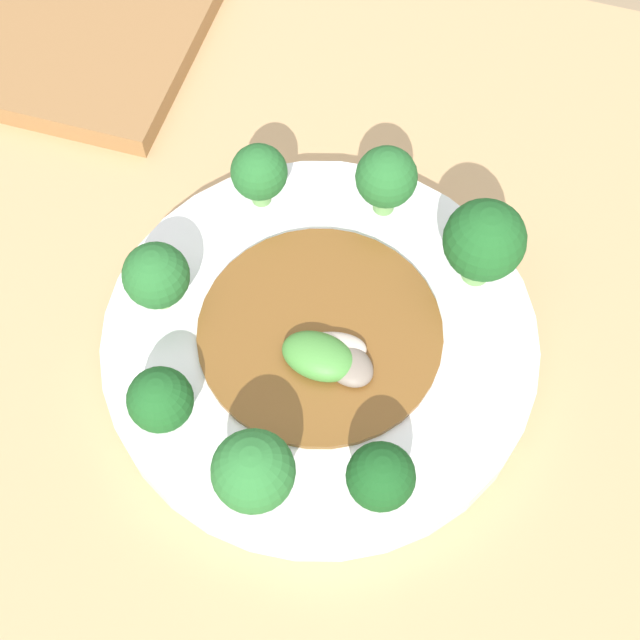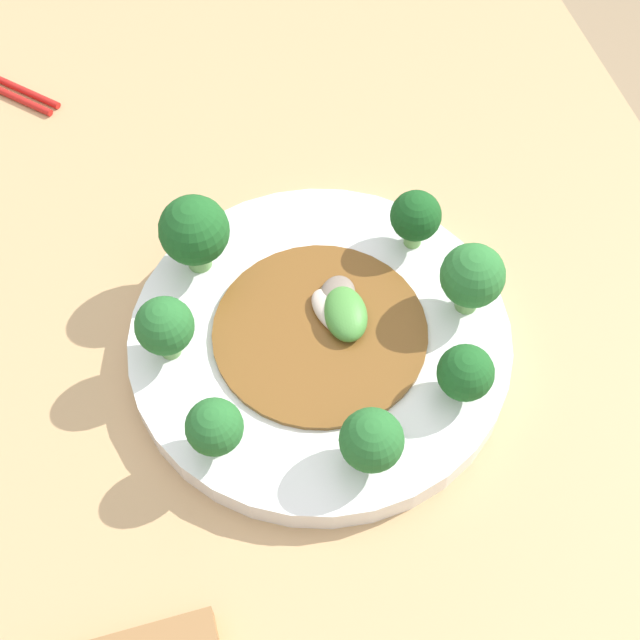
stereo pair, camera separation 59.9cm
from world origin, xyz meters
name	(u,v)px [view 1 (the left image)]	position (x,y,z in m)	size (l,w,h in m)	color
ground_plane	(352,576)	(0.00, 0.00, 0.00)	(8.00, 8.00, 0.00)	#9E8460
table	(363,498)	(0.00, 0.00, 0.39)	(1.09, 0.80, 0.77)	tan
plate	(320,341)	(0.04, 0.02, 0.78)	(0.31, 0.31, 0.02)	white
broccoli_north	(253,472)	(0.05, 0.15, 0.84)	(0.05, 0.05, 0.07)	#70A356
broccoli_east	(156,276)	(0.16, 0.03, 0.83)	(0.05, 0.05, 0.06)	#89B76B
broccoli_south	(386,178)	(0.03, -0.10, 0.83)	(0.05, 0.05, 0.06)	#70A356
broccoli_southwest	(484,241)	(-0.05, -0.06, 0.84)	(0.06, 0.06, 0.07)	#70A356
broccoli_southeast	(259,173)	(0.12, -0.08, 0.83)	(0.04, 0.04, 0.05)	#70A356
broccoli_northwest	(381,477)	(-0.03, 0.12, 0.83)	(0.04, 0.04, 0.06)	#7AAD5B
broccoli_northeast	(160,400)	(0.12, 0.11, 0.82)	(0.04, 0.04, 0.05)	#70A356
stirfry_center	(323,341)	(0.04, 0.03, 0.80)	(0.17, 0.17, 0.02)	brown
cutting_board	(61,32)	(0.36, -0.21, 0.78)	(0.25, 0.21, 0.02)	olive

